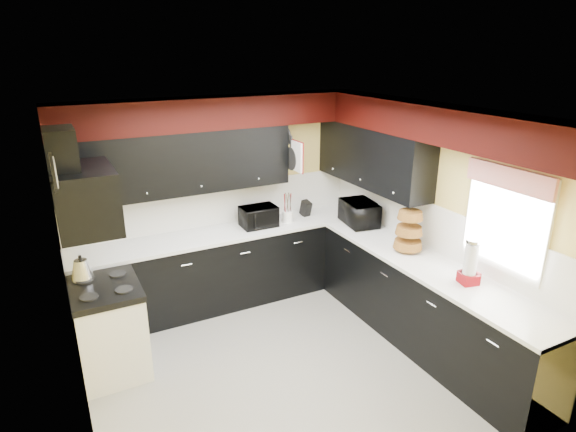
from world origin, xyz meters
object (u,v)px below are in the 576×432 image
object	(u,v)px
toaster_oven	(259,216)
knife_block	(306,208)
utensil_crock	(288,217)
microwave	(360,213)
kettle	(82,269)

from	to	relation	value
toaster_oven	knife_block	size ratio (longest dim) A/B	2.14
utensil_crock	knife_block	bearing A→B (deg)	16.96
toaster_oven	utensil_crock	distance (m)	0.38
toaster_oven	microwave	world-z (taller)	microwave
microwave	toaster_oven	bearing A→B (deg)	74.72
utensil_crock	kettle	size ratio (longest dim) A/B	0.66
toaster_oven	utensil_crock	size ratio (longest dim) A/B	3.03
utensil_crock	toaster_oven	bearing A→B (deg)	175.67
knife_block	utensil_crock	bearing A→B (deg)	-169.59
knife_block	kettle	xyz separation A→B (m)	(-2.76, -0.54, -0.02)
utensil_crock	knife_block	size ratio (longest dim) A/B	0.71
utensil_crock	kettle	distance (m)	2.48
utensil_crock	kettle	xyz separation A→B (m)	(-2.44, -0.44, 0.01)
microwave	kettle	xyz separation A→B (m)	(-3.20, 0.03, -0.07)
toaster_oven	knife_block	world-z (taller)	toaster_oven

